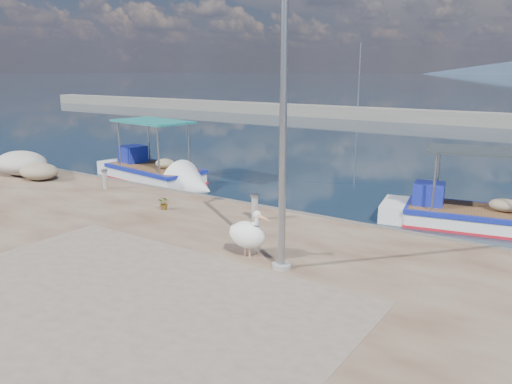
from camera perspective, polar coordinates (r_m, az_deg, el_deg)
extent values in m
plane|color=#162635|center=(12.71, -9.79, -9.11)|extent=(1400.00, 1400.00, 0.00)
cube|color=gray|center=(10.01, -17.84, -12.98)|extent=(9.00, 7.00, 0.01)
cube|color=gray|center=(49.23, 24.60, 7.55)|extent=(120.00, 2.20, 1.20)
cylinder|color=gray|center=(52.41, 11.71, 12.53)|extent=(0.16, 0.16, 7.00)
cube|color=white|center=(23.16, -11.47, 1.51)|extent=(6.85, 3.07, 1.08)
cube|color=navy|center=(23.07, -11.52, 2.69)|extent=(5.02, 2.88, 0.16)
cube|color=red|center=(23.18, -11.46, 1.36)|extent=(5.02, 2.86, 0.14)
cube|color=navy|center=(24.32, -13.90, 4.22)|extent=(1.16, 1.16, 0.80)
cube|color=#196565|center=(22.77, -11.78, 7.90)|extent=(3.89, 2.55, 0.09)
cube|color=white|center=(17.50, 23.87, -3.42)|extent=(6.32, 3.08, 0.99)
cube|color=navy|center=(17.38, 24.01, -2.02)|extent=(4.67, 2.82, 0.15)
cube|color=red|center=(17.51, 23.85, -3.60)|extent=(4.66, 2.80, 0.13)
cube|color=navy|center=(17.31, 19.14, -0.21)|extent=(1.10, 1.10, 0.73)
cube|color=#232A2D|center=(17.00, 24.64, 4.26)|extent=(3.63, 2.47, 0.08)
cylinder|color=tan|center=(12.20, -1.23, -6.59)|extent=(0.04, 0.04, 0.31)
cylinder|color=tan|center=(12.09, -0.72, -6.77)|extent=(0.04, 0.04, 0.31)
ellipsoid|color=white|center=(12.01, -0.99, -4.91)|extent=(1.02, 0.74, 0.66)
cylinder|color=white|center=(11.71, -0.02, -3.69)|extent=(0.23, 0.16, 0.56)
sphere|color=white|center=(11.61, 0.14, -2.59)|extent=(0.19, 0.19, 0.19)
cone|color=#F5A05F|center=(11.48, 0.92, -3.02)|extent=(0.46, 0.18, 0.14)
cylinder|color=gray|center=(10.71, 3.14, 8.94)|extent=(0.16, 0.16, 7.00)
cylinder|color=gray|center=(11.52, 2.91, -8.42)|extent=(0.44, 0.44, 0.10)
cylinder|color=gray|center=(15.00, -0.15, -1.76)|extent=(0.20, 0.20, 0.76)
cylinder|color=gray|center=(14.90, -0.15, -0.35)|extent=(0.26, 0.26, 0.07)
cylinder|color=gray|center=(19.77, -16.89, 1.36)|extent=(0.18, 0.18, 0.70)
cylinder|color=gray|center=(19.70, -16.96, 2.35)|extent=(0.24, 0.24, 0.06)
imported|color=#33722D|center=(16.37, -10.42, -1.24)|extent=(0.40, 0.35, 0.44)
ellipsoid|color=beige|center=(23.68, -25.24, 3.02)|extent=(2.50, 1.82, 1.02)
ellipsoid|color=#BFAB8E|center=(22.39, -23.56, 2.18)|extent=(1.74, 1.36, 0.68)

